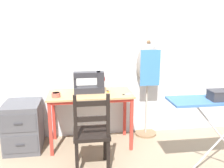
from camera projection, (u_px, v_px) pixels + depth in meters
name	position (u px, v px, depth m)	size (l,w,h in m)	color
ground_plane	(93.00, 154.00, 3.21)	(14.00, 14.00, 0.00)	gray
wall_back	(88.00, 50.00, 3.49)	(10.00, 0.05, 2.55)	silver
sewing_table	(90.00, 100.00, 3.31)	(1.11, 0.54, 0.74)	tan
sewing_machine	(91.00, 83.00, 3.29)	(0.41, 0.16, 0.30)	#28282D
fabric_bowl	(56.00, 95.00, 3.11)	(0.11, 0.11, 0.06)	#B25647
scissors	(125.00, 94.00, 3.23)	(0.13, 0.08, 0.01)	silver
thread_spool_near_machine	(108.00, 92.00, 3.31)	(0.04, 0.04, 0.03)	orange
wooden_chair	(92.00, 134.00, 2.77)	(0.40, 0.38, 0.93)	black
filing_cabinet	(24.00, 126.00, 3.29)	(0.46, 0.53, 0.63)	#4C4C51
dress_form	(148.00, 69.00, 3.55)	(0.33, 0.32, 1.41)	#846647
storage_box	(220.00, 95.00, 2.54)	(0.23, 0.17, 0.10)	#333338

